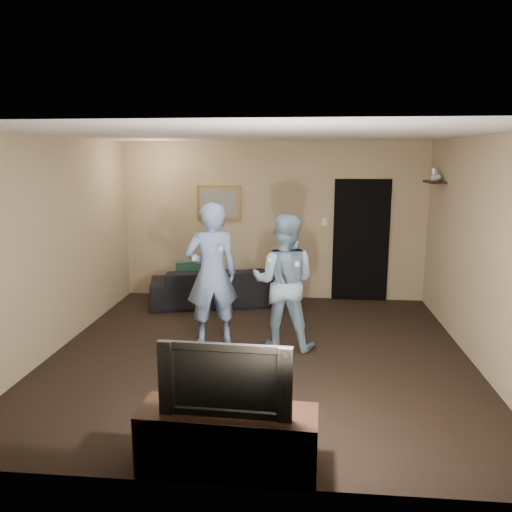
# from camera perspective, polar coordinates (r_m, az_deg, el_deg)

# --- Properties ---
(ground) EXTENTS (5.00, 5.00, 0.00)m
(ground) POSITION_cam_1_polar(r_m,az_deg,el_deg) (6.20, 0.41, -11.05)
(ground) COLOR black
(ground) RESTS_ON ground
(ceiling) EXTENTS (5.00, 5.00, 0.04)m
(ceiling) POSITION_cam_1_polar(r_m,az_deg,el_deg) (5.73, 0.44, 13.73)
(ceiling) COLOR silver
(ceiling) RESTS_ON wall_back
(wall_back) EXTENTS (5.00, 0.04, 2.60)m
(wall_back) POSITION_cam_1_polar(r_m,az_deg,el_deg) (8.29, 1.93, 4.00)
(wall_back) COLOR tan
(wall_back) RESTS_ON ground
(wall_front) EXTENTS (5.00, 0.04, 2.60)m
(wall_front) POSITION_cam_1_polar(r_m,az_deg,el_deg) (3.42, -3.25, -6.82)
(wall_front) COLOR tan
(wall_front) RESTS_ON ground
(wall_left) EXTENTS (0.04, 5.00, 2.60)m
(wall_left) POSITION_cam_1_polar(r_m,az_deg,el_deg) (6.53, -21.99, 1.17)
(wall_left) COLOR tan
(wall_left) RESTS_ON ground
(wall_right) EXTENTS (0.04, 5.00, 2.60)m
(wall_right) POSITION_cam_1_polar(r_m,az_deg,el_deg) (6.14, 24.35, 0.37)
(wall_right) COLOR tan
(wall_right) RESTS_ON ground
(sofa) EXTENTS (2.20, 1.28, 0.60)m
(sofa) POSITION_cam_1_polar(r_m,az_deg,el_deg) (8.10, -4.57, -3.39)
(sofa) COLOR black
(sofa) RESTS_ON ground
(throw_pillow) EXTENTS (0.45, 0.28, 0.43)m
(throw_pillow) POSITION_cam_1_polar(r_m,az_deg,el_deg) (8.15, -7.58, -2.09)
(throw_pillow) COLOR #18483A
(throw_pillow) RESTS_ON sofa
(painting_frame) EXTENTS (0.72, 0.05, 0.57)m
(painting_frame) POSITION_cam_1_polar(r_m,az_deg,el_deg) (8.34, -4.29, 6.09)
(painting_frame) COLOR olive
(painting_frame) RESTS_ON wall_back
(painting_canvas) EXTENTS (0.62, 0.01, 0.47)m
(painting_canvas) POSITION_cam_1_polar(r_m,az_deg,el_deg) (8.31, -4.32, 6.07)
(painting_canvas) COLOR slate
(painting_canvas) RESTS_ON painting_frame
(doorway) EXTENTS (0.90, 0.06, 2.00)m
(doorway) POSITION_cam_1_polar(r_m,az_deg,el_deg) (8.35, 11.89, 1.73)
(doorway) COLOR black
(doorway) RESTS_ON ground
(light_switch) EXTENTS (0.08, 0.02, 0.12)m
(light_switch) POSITION_cam_1_polar(r_m,az_deg,el_deg) (8.26, 7.83, 3.87)
(light_switch) COLOR silver
(light_switch) RESTS_ON wall_back
(wall_shelf) EXTENTS (0.20, 0.60, 0.03)m
(wall_shelf) POSITION_cam_1_polar(r_m,az_deg,el_deg) (7.75, 19.73, 7.96)
(wall_shelf) COLOR black
(wall_shelf) RESTS_ON wall_right
(shelf_vase) EXTENTS (0.20, 0.20, 0.16)m
(shelf_vase) POSITION_cam_1_polar(r_m,az_deg,el_deg) (7.69, 19.88, 8.65)
(shelf_vase) COLOR #BCBDC2
(shelf_vase) RESTS_ON wall_shelf
(shelf_figurine) EXTENTS (0.06, 0.06, 0.18)m
(shelf_figurine) POSITION_cam_1_polar(r_m,az_deg,el_deg) (7.82, 19.64, 8.76)
(shelf_figurine) COLOR silver
(shelf_figurine) RESTS_ON wall_shelf
(tv_console) EXTENTS (1.37, 0.50, 0.48)m
(tv_console) POSITION_cam_1_polar(r_m,az_deg,el_deg) (4.04, -3.21, -20.20)
(tv_console) COLOR black
(tv_console) RESTS_ON ground
(television) EXTENTS (0.99, 0.17, 0.57)m
(television) POSITION_cam_1_polar(r_m,az_deg,el_deg) (3.79, -3.30, -13.44)
(television) COLOR black
(television) RESTS_ON tv_console
(wii_player_left) EXTENTS (0.77, 0.63, 1.81)m
(wii_player_left) POSITION_cam_1_polar(r_m,az_deg,el_deg) (6.29, -5.07, -2.07)
(wii_player_left) COLOR #7FA0DD
(wii_player_left) RESTS_ON ground
(wii_player_right) EXTENTS (0.90, 0.74, 1.68)m
(wii_player_right) POSITION_cam_1_polar(r_m,az_deg,el_deg) (6.16, 3.22, -2.98)
(wii_player_right) COLOR #87A9C5
(wii_player_right) RESTS_ON ground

